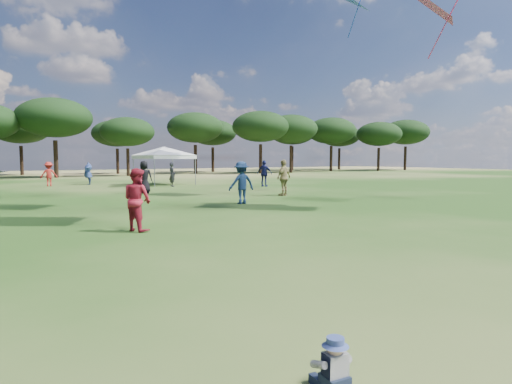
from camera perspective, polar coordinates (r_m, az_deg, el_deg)
tree_line at (r=48.47m, az=-26.76°, el=8.27°), size 108.78×17.63×7.77m
tent_right at (r=30.83m, az=-12.18°, el=5.69°), size 6.65×6.65×2.98m
toddler at (r=3.80m, az=10.29°, el=-22.00°), size 0.32×0.35×0.46m
festival_crowd at (r=22.83m, az=-30.11°, el=1.33°), size 29.83×22.51×1.88m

